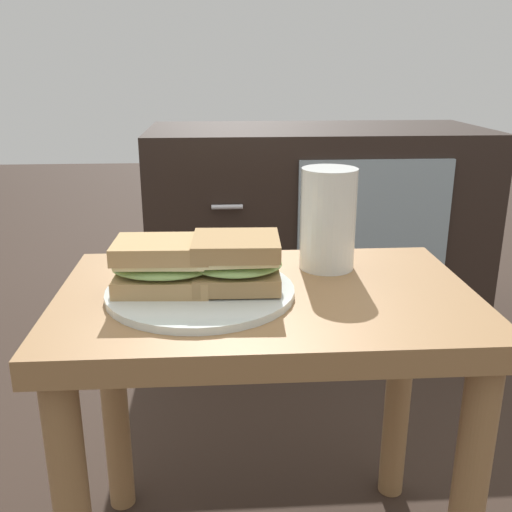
{
  "coord_description": "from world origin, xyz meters",
  "views": [
    {
      "loc": [
        -0.06,
        -0.73,
        0.75
      ],
      "look_at": [
        -0.01,
        0.0,
        0.51
      ],
      "focal_mm": 40.75,
      "sensor_mm": 36.0,
      "label": 1
    }
  ],
  "objects_px": {
    "sandwich_front": "(163,265)",
    "beer_glass": "(328,221)",
    "sandwich_back": "(236,262)",
    "tv_cabinet": "(314,226)",
    "plate": "(201,291)"
  },
  "relations": [
    {
      "from": "tv_cabinet",
      "to": "beer_glass",
      "type": "xyz_separation_m",
      "value": [
        -0.13,
        -0.86,
        0.24
      ]
    },
    {
      "from": "sandwich_front",
      "to": "sandwich_back",
      "type": "bearing_deg",
      "value": 0.78
    },
    {
      "from": "sandwich_front",
      "to": "sandwich_back",
      "type": "xyz_separation_m",
      "value": [
        0.1,
        0.0,
        0.0
      ]
    },
    {
      "from": "tv_cabinet",
      "to": "sandwich_front",
      "type": "distance_m",
      "value": 1.04
    },
    {
      "from": "tv_cabinet",
      "to": "plate",
      "type": "height_order",
      "value": "tv_cabinet"
    },
    {
      "from": "plate",
      "to": "sandwich_front",
      "type": "xyz_separation_m",
      "value": [
        -0.05,
        -0.0,
        0.04
      ]
    },
    {
      "from": "sandwich_front",
      "to": "beer_glass",
      "type": "bearing_deg",
      "value": 23.18
    },
    {
      "from": "tv_cabinet",
      "to": "sandwich_back",
      "type": "height_order",
      "value": "tv_cabinet"
    },
    {
      "from": "sandwich_back",
      "to": "beer_glass",
      "type": "bearing_deg",
      "value": 35.5
    },
    {
      "from": "sandwich_front",
      "to": "beer_glass",
      "type": "height_order",
      "value": "beer_glass"
    },
    {
      "from": "tv_cabinet",
      "to": "beer_glass",
      "type": "relative_size",
      "value": 6.41
    },
    {
      "from": "sandwich_front",
      "to": "tv_cabinet",
      "type": "bearing_deg",
      "value": 69.38
    },
    {
      "from": "plate",
      "to": "beer_glass",
      "type": "distance_m",
      "value": 0.22
    },
    {
      "from": "sandwich_back",
      "to": "tv_cabinet",
      "type": "bearing_deg",
      "value": 74.51
    },
    {
      "from": "plate",
      "to": "beer_glass",
      "type": "bearing_deg",
      "value": 28.11
    }
  ]
}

